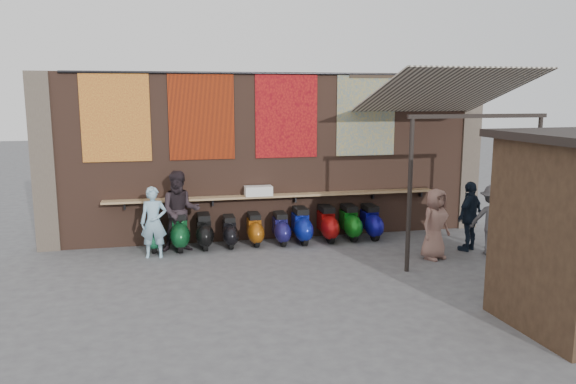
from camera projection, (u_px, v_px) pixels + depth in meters
The scene contains 33 objects.
ground at pixel (298, 269), 11.39m from camera, with size 70.00×70.00×0.00m, color #474749.
brick_wall at pixel (273, 157), 13.64m from camera, with size 10.00×0.40×4.00m, color brown.
pier_left at pixel (44, 162), 12.54m from camera, with size 0.50×0.50×4.00m, color #4C4238.
pier_right at pixel (467, 152), 14.74m from camera, with size 0.50×0.50×4.00m, color #4C4238.
eating_counter at pixel (276, 196), 13.44m from camera, with size 8.00×0.32×0.05m, color #9E7A51.
shelf_box at pixel (258, 191), 13.30m from camera, with size 0.65×0.31×0.23m, color white.
tapestry_redgold at pixel (116, 117), 12.49m from camera, with size 1.50×0.02×2.00m, color #A11F17.
tapestry_sun at pixel (202, 116), 12.89m from camera, with size 1.50×0.02×2.00m, color red.
tapestry_orange at pixel (286, 116), 13.32m from camera, with size 1.50×0.02×2.00m, color #B01B16.
tapestry_multi at pixel (366, 115), 13.74m from camera, with size 1.50×0.02×2.00m, color #285A94.
hang_rail at pixel (274, 73), 13.08m from camera, with size 0.06×0.06×9.50m, color black.
scooter_stool_0 at pixel (154, 234), 12.69m from camera, with size 0.35×0.78×0.75m, color #1A6A41, non-canonical shape.
scooter_stool_1 at pixel (180, 231), 12.75m from camera, with size 0.40×0.89×0.85m, color #0E4620, non-canonical shape.
scooter_stool_2 at pixel (204, 231), 12.89m from camera, with size 0.37×0.83×0.79m, color black, non-canonical shape.
scooter_stool_3 at pixel (230, 232), 13.01m from camera, with size 0.34×0.75×0.72m, color black, non-canonical shape.
scooter_stool_4 at pixel (255, 229), 13.17m from camera, with size 0.35×0.78×0.74m, color #964C0D, non-canonical shape.
scooter_stool_5 at pixel (281, 229), 13.24m from camera, with size 0.35×0.78×0.74m, color #181552, non-canonical shape.
scooter_stool_6 at pixel (301, 226), 13.33m from camera, with size 0.40×0.88×0.84m, color navy, non-canonical shape.
scooter_stool_7 at pixel (327, 224), 13.53m from camera, with size 0.40×0.88×0.84m, color #9B0C0B, non-canonical shape.
scooter_stool_8 at pixel (350, 223), 13.67m from camera, with size 0.39×0.87×0.83m, color #0E6313, non-canonical shape.
scooter_stool_9 at pixel (371, 222), 13.75m from camera, with size 0.39×0.86×0.82m, color #0C0B73, non-canonical shape.
diner_left at pixel (154, 222), 12.10m from camera, with size 0.57×0.37×1.55m, color #8BB5CB.
diner_right at pixel (180, 211), 12.56m from camera, with size 0.89×0.69×1.83m, color black.
shopper_navy at pixel (470, 216), 12.63m from camera, with size 0.93×0.39×1.58m, color black.
shopper_grey at pixel (492, 220), 12.34m from camera, with size 1.00×0.58×1.55m, color #555358.
shopper_tan at pixel (435, 224), 11.98m from camera, with size 0.75×0.49×1.53m, color #896257.
stall_sign at pixel (558, 182), 9.29m from camera, with size 1.20×0.04×0.50m, color gold.
stall_shelf at pixel (553, 242), 9.47m from camera, with size 2.18×0.10×0.06m, color #473321.
awning_canvas at pixel (443, 92), 12.38m from camera, with size 3.20×3.40×0.03m, color beige.
awning_ledger at pixel (413, 76), 13.84m from camera, with size 3.30×0.08×0.12m, color #33261C.
awning_header at pixel (479, 116), 11.02m from camera, with size 3.00×0.08×0.08m, color black.
awning_post_left at pixel (410, 195), 10.99m from camera, with size 0.09×0.09×3.10m, color black.
awning_post_right at pixel (535, 190), 11.59m from camera, with size 0.09×0.09×3.10m, color black.
Camera 1 is at (-2.56, -10.65, 3.52)m, focal length 35.00 mm.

